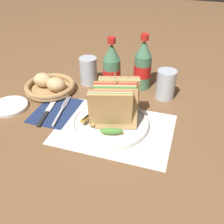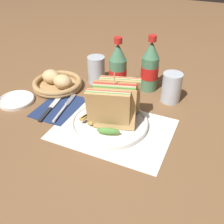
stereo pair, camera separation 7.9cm
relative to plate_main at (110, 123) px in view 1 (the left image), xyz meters
The scene contains 15 objects.
ground_plane 0.04m from the plate_main, 48.19° to the left, with size 4.00×4.00×0.00m, color brown.
placemat 0.03m from the plate_main, 36.65° to the right, with size 0.37×0.27×0.00m.
plate_main is the anchor object (origin of this frame).
club_sandwich 0.07m from the plate_main, 42.89° to the left, with size 0.15×0.20×0.17m.
fries_pile 0.05m from the plate_main, 163.24° to the right, with size 0.10×0.09×0.02m.
ketchup_blob 0.05m from the plate_main, 144.15° to the left, with size 0.04×0.03×0.01m.
napkin 0.21m from the plate_main, behind, with size 0.14×0.19×0.00m.
fork 0.18m from the plate_main, behind, with size 0.04×0.18×0.01m.
knife 0.23m from the plate_main, behind, with size 0.05×0.21×0.00m.
coke_bottle_near 0.24m from the plate_main, 106.70° to the left, with size 0.07×0.07×0.22m.
coke_bottle_far 0.30m from the plate_main, 81.96° to the left, with size 0.07×0.07×0.22m.
glass_near 0.27m from the plate_main, 58.64° to the left, with size 0.07×0.07×0.11m.
glass_far 0.31m from the plate_main, 124.96° to the left, with size 0.07×0.07×0.11m.
bread_basket 0.33m from the plate_main, 154.77° to the left, with size 0.20×0.20×0.07m.
side_saucer 0.38m from the plate_main, behind, with size 0.13×0.13×0.01m.
Camera 1 is at (0.19, -0.67, 0.52)m, focal length 42.00 mm.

